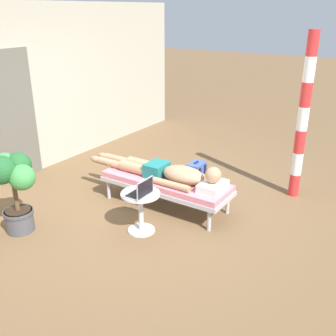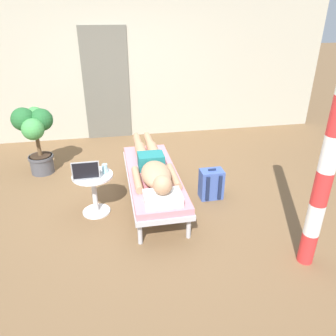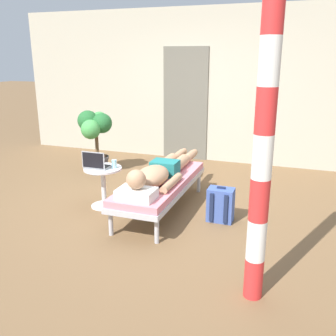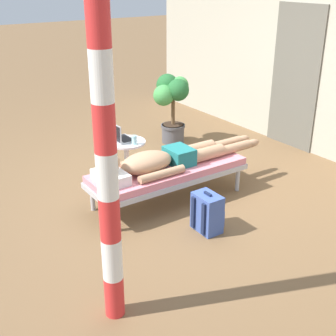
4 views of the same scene
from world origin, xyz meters
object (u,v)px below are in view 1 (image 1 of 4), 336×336
at_px(lounge_chair, 166,183).
at_px(side_table, 141,205).
at_px(backpack, 196,175).
at_px(porch_post, 303,119).
at_px(drink_glass, 146,184).
at_px(person_reclining, 168,172).
at_px(potted_plant, 14,182).
at_px(laptop, 141,191).

bearing_deg(lounge_chair, side_table, -170.64).
relative_size(backpack, porch_post, 0.18).
bearing_deg(lounge_chair, backpack, -3.39).
distance_m(lounge_chair, porch_post, 2.10).
xyz_separation_m(drink_glass, porch_post, (1.91, -1.31, 0.59)).
height_order(lounge_chair, person_reclining, person_reclining).
xyz_separation_m(drink_glass, potted_plant, (-0.98, 1.22, 0.09)).
bearing_deg(laptop, lounge_chair, 12.23).
height_order(side_table, laptop, laptop).
bearing_deg(porch_post, potted_plant, 138.80).
xyz_separation_m(side_table, potted_plant, (-0.83, 1.25, 0.31)).
distance_m(person_reclining, laptop, 0.81).
xyz_separation_m(laptop, porch_post, (2.12, -1.23, 0.59)).
relative_size(drink_glass, backpack, 0.26).
distance_m(side_table, potted_plant, 1.54).
bearing_deg(potted_plant, person_reclining, -36.87).
bearing_deg(person_reclining, laptop, -170.59).
distance_m(person_reclining, side_table, 0.76).
distance_m(person_reclining, backpack, 0.83).
distance_m(lounge_chair, side_table, 0.75).
relative_size(laptop, backpack, 0.73).
bearing_deg(laptop, person_reclining, 9.41).
relative_size(side_table, porch_post, 0.22).
height_order(person_reclining, laptop, laptop).
relative_size(drink_glass, porch_post, 0.05).
xyz_separation_m(side_table, laptop, (-0.06, -0.05, 0.23)).
bearing_deg(backpack, drink_glass, -178.09).
relative_size(potted_plant, porch_post, 0.44).
bearing_deg(person_reclining, lounge_chair, 90.00).
xyz_separation_m(person_reclining, porch_post, (1.33, -1.36, 0.65)).
xyz_separation_m(side_table, drink_glass, (0.15, 0.03, 0.22)).
xyz_separation_m(person_reclining, side_table, (-0.74, -0.08, -0.16)).
bearing_deg(laptop, backpack, 4.64).
height_order(side_table, backpack, side_table).
bearing_deg(porch_post, person_reclining, 134.33).
relative_size(person_reclining, backpack, 5.12).
bearing_deg(laptop, porch_post, -30.00).
bearing_deg(side_table, potted_plant, 123.42).
height_order(drink_glass, porch_post, porch_post).
bearing_deg(potted_plant, backpack, -26.80).
bearing_deg(backpack, laptop, -175.36).
height_order(laptop, backpack, laptop).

